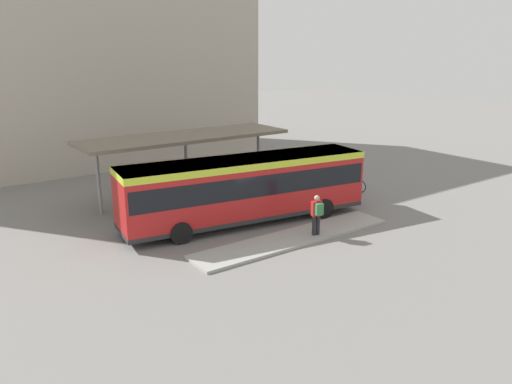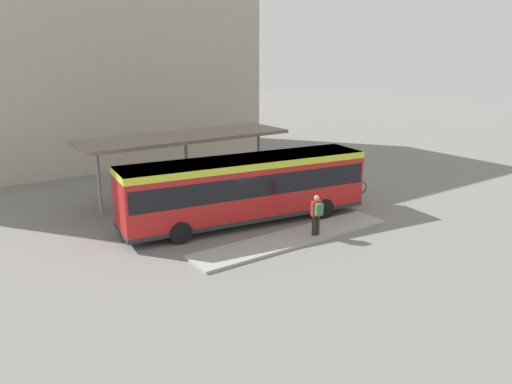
{
  "view_description": "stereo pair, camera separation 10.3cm",
  "coord_description": "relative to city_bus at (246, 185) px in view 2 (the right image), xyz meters",
  "views": [
    {
      "loc": [
        -12.56,
        -18.36,
        7.85
      ],
      "look_at": [
        0.58,
        0.0,
        1.38
      ],
      "focal_mm": 35.0,
      "sensor_mm": 36.0,
      "label": 1
    },
    {
      "loc": [
        -12.47,
        -18.42,
        7.85
      ],
      "look_at": [
        0.58,
        0.0,
        1.38
      ],
      "focal_mm": 35.0,
      "sensor_mm": 36.0,
      "label": 2
    }
  ],
  "objects": [
    {
      "name": "pedestrian_waiting",
      "position": [
        1.31,
        -3.45,
        -0.66
      ],
      "size": [
        0.48,
        0.52,
        1.78
      ],
      "rotation": [
        0.0,
        0.0,
        1.34
      ],
      "color": "#232328",
      "rests_on": "curb_island"
    },
    {
      "name": "potted_planter_near_shelter",
      "position": [
        0.9,
        2.66,
        -1.01
      ],
      "size": [
        1.0,
        1.0,
        1.52
      ],
      "color": "slate",
      "rests_on": "ground_plane"
    },
    {
      "name": "station_shelter",
      "position": [
        -0.37,
        5.16,
        1.53
      ],
      "size": [
        11.26,
        3.45,
        3.48
      ],
      "color": "#706656",
      "rests_on": "ground_plane"
    },
    {
      "name": "bicycle_green",
      "position": [
        8.11,
        0.89,
        -1.43
      ],
      "size": [
        0.48,
        1.68,
        0.73
      ],
      "rotation": [
        0.0,
        0.0,
        1.72
      ],
      "color": "black",
      "rests_on": "ground_plane"
    },
    {
      "name": "bicycle_orange",
      "position": [
        7.81,
        1.72,
        -1.41
      ],
      "size": [
        0.48,
        1.77,
        0.76
      ],
      "rotation": [
        0.0,
        0.0,
        -1.48
      ],
      "color": "black",
      "rests_on": "ground_plane"
    },
    {
      "name": "station_building",
      "position": [
        -2.24,
        18.56,
        5.91
      ],
      "size": [
        25.36,
        10.15,
        15.41
      ],
      "color": "#B2A899",
      "rests_on": "ground_plane"
    },
    {
      "name": "city_bus",
      "position": [
        0.0,
        0.0,
        0.0
      ],
      "size": [
        11.92,
        4.1,
        3.06
      ],
      "rotation": [
        0.0,
        0.0,
        -0.14
      ],
      "color": "red",
      "rests_on": "ground_plane"
    },
    {
      "name": "curb_island",
      "position": [
        0.42,
        -3.02,
        -1.74
      ],
      "size": [
        9.66,
        1.8,
        0.12
      ],
      "color": "#9E9E99",
      "rests_on": "ground_plane"
    },
    {
      "name": "ground_plane",
      "position": [
        -0.01,
        0.0,
        -1.8
      ],
      "size": [
        120.0,
        120.0,
        0.0
      ],
      "primitive_type": "plane",
      "color": "slate"
    }
  ]
}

